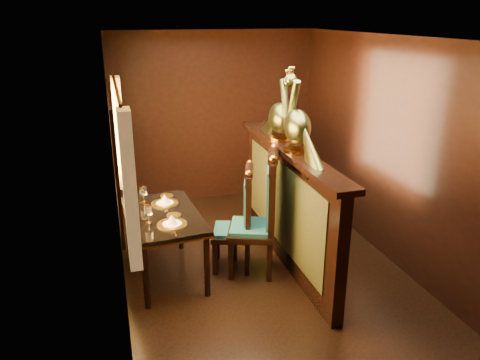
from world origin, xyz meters
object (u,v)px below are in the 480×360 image
(peacock_right, at_px, (281,105))
(chair_right, at_px, (242,216))
(chair_left, at_px, (264,210))
(dining_table, at_px, (163,220))
(peacock_left, at_px, (298,111))

(peacock_right, bearing_deg, chair_right, -149.82)
(chair_left, height_order, chair_right, chair_left)
(chair_left, distance_m, chair_right, 0.27)
(chair_right, bearing_deg, dining_table, -166.10)
(dining_table, relative_size, peacock_left, 1.53)
(peacock_left, xyz_separation_m, peacock_right, (0.00, 0.49, -0.02))
(chair_left, height_order, peacock_left, peacock_left)
(dining_table, distance_m, peacock_left, 1.80)
(chair_right, relative_size, peacock_left, 1.43)
(peacock_right, bearing_deg, chair_left, -125.65)
(chair_right, distance_m, peacock_right, 1.29)
(dining_table, height_order, peacock_left, peacock_left)
(dining_table, height_order, chair_left, chair_left)
(chair_right, relative_size, peacock_right, 1.50)
(dining_table, xyz_separation_m, peacock_left, (1.38, -0.25, 1.12))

